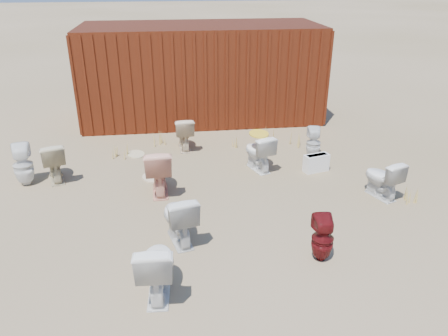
{
  "coord_description": "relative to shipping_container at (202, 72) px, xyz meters",
  "views": [
    {
      "loc": [
        -0.86,
        -6.16,
        3.69
      ],
      "look_at": [
        0.0,
        0.6,
        0.55
      ],
      "focal_mm": 35.0,
      "sensor_mm": 36.0,
      "label": 1
    }
  ],
  "objects": [
    {
      "name": "weed_clump_b",
      "position": [
        0.57,
        -2.34,
        -1.08
      ],
      "size": [
        0.32,
        0.32,
        0.25
      ],
      "primitive_type": "cone",
      "color": "#B39747",
      "rests_on": "ground"
    },
    {
      "name": "weed_clump_e",
      "position": [
        1.44,
        -1.85,
        -1.05
      ],
      "size": [
        0.34,
        0.34,
        0.3
      ],
      "primitive_type": "cone",
      "color": "#B39747",
      "rests_on": "ground"
    },
    {
      "name": "loose_lid_far",
      "position": [
        -1.65,
        -2.49,
        -1.19
      ],
      "size": [
        0.48,
        0.55,
        0.02
      ],
      "primitive_type": "ellipsoid",
      "rotation": [
        0.0,
        0.0,
        0.3
      ],
      "color": "#C4BB8E",
      "rests_on": "ground"
    },
    {
      "name": "toilet_front_e",
      "position": [
        2.73,
        -4.96,
        -0.85
      ],
      "size": [
        0.61,
        0.79,
        0.71
      ],
      "primitive_type": "imported",
      "rotation": [
        0.0,
        0.0,
        3.5
      ],
      "color": "silver",
      "rests_on": "ground"
    },
    {
      "name": "toilet_back_beige_right",
      "position": [
        -0.6,
        -2.27,
        -0.83
      ],
      "size": [
        0.46,
        0.75,
        0.74
      ],
      "primitive_type": "imported",
      "rotation": [
        0.0,
        0.0,
        3.21
      ],
      "color": "beige",
      "rests_on": "ground"
    },
    {
      "name": "shipping_container",
      "position": [
        0.0,
        0.0,
        0.0
      ],
      "size": [
        6.0,
        2.4,
        2.4
      ],
      "primitive_type": "cube",
      "color": "#47190B",
      "rests_on": "ground"
    },
    {
      "name": "weed_clump_a",
      "position": [
        -2.01,
        -2.53,
        -1.06
      ],
      "size": [
        0.36,
        0.36,
        0.28
      ],
      "primitive_type": "cone",
      "color": "#B39747",
      "rests_on": "ground"
    },
    {
      "name": "toilet_back_beige_left",
      "position": [
        -3.09,
        -3.53,
        -0.82
      ],
      "size": [
        0.63,
        0.84,
        0.77
      ],
      "primitive_type": "imported",
      "rotation": [
        0.0,
        0.0,
        3.44
      ],
      "color": "#C3B68F",
      "rests_on": "ground"
    },
    {
      "name": "yellow_lid",
      "position": [
        0.82,
        -3.56,
        -0.44
      ],
      "size": [
        0.38,
        0.47,
        0.02
      ],
      "primitive_type": "ellipsoid",
      "color": "yellow",
      "rests_on": "toilet_back_yellowlid"
    },
    {
      "name": "toilet_front_a",
      "position": [
        -1.13,
        -7.02,
        -0.79
      ],
      "size": [
        0.5,
        0.82,
        0.81
      ],
      "primitive_type": "imported",
      "rotation": [
        0.0,
        0.0,
        3.09
      ],
      "color": "white",
      "rests_on": "ground"
    },
    {
      "name": "weed_clump_c",
      "position": [
        1.9,
        -2.4,
        -1.03
      ],
      "size": [
        0.36,
        0.36,
        0.33
      ],
      "primitive_type": "cone",
      "color": "#B39747",
      "rests_on": "ground"
    },
    {
      "name": "toilet_front_pink",
      "position": [
        -1.13,
        -4.29,
        -0.77
      ],
      "size": [
        0.5,
        0.85,
        0.86
      ],
      "primitive_type": "imported",
      "rotation": [
        0.0,
        0.0,
        3.17
      ],
      "color": "#F0A58A",
      "rests_on": "ground"
    },
    {
      "name": "toilet_back_a",
      "position": [
        -3.6,
        -3.67,
        -0.81
      ],
      "size": [
        0.43,
        0.43,
        0.79
      ],
      "primitive_type": "imported",
      "rotation": [
        0.0,
        0.0,
        3.38
      ],
      "color": "white",
      "rests_on": "ground"
    },
    {
      "name": "weed_clump_d",
      "position": [
        -1.15,
        -1.92,
        -1.06
      ],
      "size": [
        0.3,
        0.3,
        0.28
      ],
      "primitive_type": "cone",
      "color": "#B39747",
      "rests_on": "ground"
    },
    {
      "name": "ground",
      "position": [
        0.0,
        -5.2,
        -1.2
      ],
      "size": [
        100.0,
        100.0,
        0.0
      ],
      "primitive_type": "plane",
      "color": "brown",
      "rests_on": "ground"
    },
    {
      "name": "toilet_back_yellowlid",
      "position": [
        0.82,
        -3.56,
        -0.83
      ],
      "size": [
        0.64,
        0.83,
        0.75
      ],
      "primitive_type": "imported",
      "rotation": [
        0.0,
        0.0,
        3.49
      ],
      "color": "white",
      "rests_on": "ground"
    },
    {
      "name": "weed_clump_f",
      "position": [
        3.18,
        -5.15,
        -1.07
      ],
      "size": [
        0.28,
        0.28,
        0.25
      ],
      "primitive_type": "cone",
      "color": "#B39747",
      "rests_on": "ground"
    },
    {
      "name": "toilet_front_c",
      "position": [
        -0.83,
        -5.89,
        -0.8
      ],
      "size": [
        0.62,
        0.86,
        0.79
      ],
      "primitive_type": "imported",
      "rotation": [
        0.0,
        0.0,
        3.39
      ],
      "color": "silver",
      "rests_on": "ground"
    },
    {
      "name": "loose_tank",
      "position": [
        1.94,
        -3.79,
        -1.02
      ],
      "size": [
        0.53,
        0.32,
        0.35
      ],
      "primitive_type": "cube",
      "rotation": [
        0.0,
        0.0,
        0.26
      ],
      "color": "white",
      "rests_on": "ground"
    },
    {
      "name": "loose_lid_near",
      "position": [
        -1.27,
        -3.69,
        -1.19
      ],
      "size": [
        0.54,
        0.6,
        0.02
      ],
      "primitive_type": "ellipsoid",
      "rotation": [
        0.0,
        0.0,
        0.4
      ],
      "color": "beige",
      "rests_on": "ground"
    },
    {
      "name": "toilet_back_e",
      "position": [
        2.08,
        -3.14,
        -0.86
      ],
      "size": [
        0.36,
        0.36,
        0.67
      ],
      "primitive_type": "imported",
      "rotation": [
        0.0,
        0.0,
        2.94
      ],
      "color": "silver",
      "rests_on": "ground"
    },
    {
      "name": "toilet_front_maroon",
      "position": [
        1.1,
        -6.59,
        -0.87
      ],
      "size": [
        0.32,
        0.33,
        0.67
      ],
      "primitive_type": "imported",
      "rotation": [
        0.0,
        0.0,
        3.08
      ],
      "color": "#580F11",
      "rests_on": "ground"
    }
  ]
}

